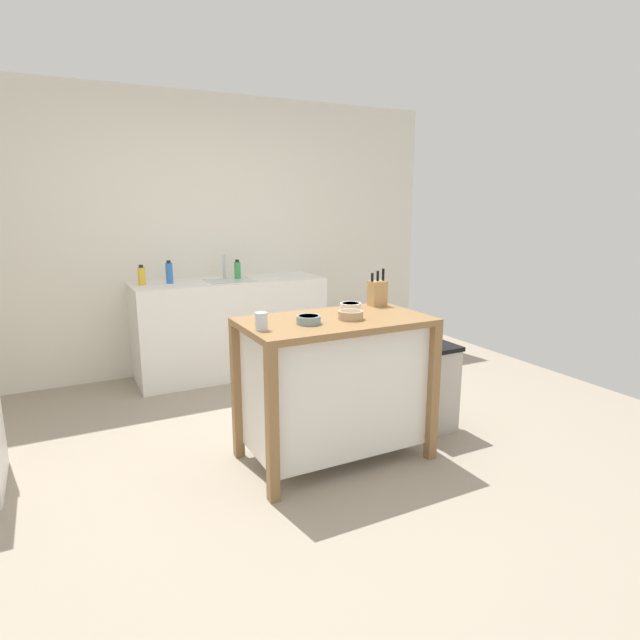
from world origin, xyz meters
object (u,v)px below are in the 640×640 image
at_px(bowl_ceramic_small, 309,319).
at_px(drinking_cup, 261,321).
at_px(bottle_spray_cleaner, 237,270).
at_px(bottle_dish_soap, 169,273).
at_px(trash_bin, 430,388).
at_px(bottle_hand_soap, 142,276).
at_px(bowl_stoneware_deep, 351,315).
at_px(knife_block, 377,293).
at_px(kitchen_island, 335,382).
at_px(sink_faucet, 224,267).
at_px(bowl_ceramic_wide, 351,306).

height_order(bowl_ceramic_small, drinking_cup, drinking_cup).
bearing_deg(bottle_spray_cleaner, bottle_dish_soap, -177.42).
height_order(trash_bin, bottle_hand_soap, bottle_hand_soap).
bearing_deg(bowl_stoneware_deep, drinking_cup, -178.47).
xyz_separation_m(drinking_cup, trash_bin, (1.32, 0.14, -0.65)).
bearing_deg(knife_block, drinking_cup, -162.57).
bearing_deg(kitchen_island, knife_block, 26.35).
bearing_deg(trash_bin, bottle_hand_soap, 129.61).
relative_size(knife_block, bowl_stoneware_deep, 1.64).
height_order(drinking_cup, sink_faucet, sink_faucet).
height_order(kitchen_island, bowl_ceramic_wide, bowl_ceramic_wide).
bearing_deg(sink_faucet, bowl_ceramic_small, -94.23).
xyz_separation_m(sink_faucet, bottle_hand_soap, (-0.77, -0.08, -0.03)).
bearing_deg(bottle_hand_soap, kitchen_island, -68.08).
xyz_separation_m(bowl_ceramic_small, trash_bin, (1.02, 0.11, -0.63)).
bearing_deg(bottle_dish_soap, sink_faucet, 9.26).
relative_size(kitchen_island, trash_bin, 1.82).
xyz_separation_m(bowl_stoneware_deep, bowl_ceramic_wide, (0.14, 0.23, -0.00)).
bearing_deg(bottle_hand_soap, bottle_dish_soap, -2.16).
distance_m(knife_block, bowl_stoneware_deep, 0.48).
height_order(kitchen_island, sink_faucet, sink_faucet).
relative_size(kitchen_island, sink_faucet, 5.22).
xyz_separation_m(trash_bin, sink_faucet, (-0.86, 2.05, 0.70)).
distance_m(drinking_cup, sink_faucet, 2.23).
relative_size(knife_block, bowl_ceramic_small, 1.77).
xyz_separation_m(bowl_ceramic_small, bottle_dish_soap, (-0.37, 2.08, 0.05)).
relative_size(bottle_spray_cleaner, bottle_dish_soap, 0.87).
bearing_deg(drinking_cup, bowl_ceramic_wide, 19.11).
xyz_separation_m(bowl_stoneware_deep, drinking_cup, (-0.58, -0.02, 0.02)).
bearing_deg(bowl_ceramic_small, trash_bin, 6.42).
relative_size(trash_bin, sink_faucet, 2.86).
distance_m(knife_block, bottle_dish_soap, 2.07).
xyz_separation_m(knife_block, bowl_ceramic_wide, (-0.24, -0.05, -0.06)).
xyz_separation_m(kitchen_island, drinking_cup, (-0.51, -0.08, 0.46)).
relative_size(sink_faucet, bottle_spray_cleaner, 1.23).
bearing_deg(kitchen_island, bottle_spray_cleaner, 88.17).
bearing_deg(bottle_dish_soap, knife_block, -60.06).
relative_size(drinking_cup, sink_faucet, 0.46).
xyz_separation_m(kitchen_island, bottle_hand_soap, (-0.82, 2.03, 0.47)).
bearing_deg(bowl_stoneware_deep, kitchen_island, 140.37).
xyz_separation_m(bowl_ceramic_wide, bottle_dish_soap, (-0.79, 1.85, 0.05)).
bearing_deg(trash_bin, drinking_cup, -174.16).
bearing_deg(knife_block, trash_bin, -24.86).
height_order(bowl_ceramic_wide, bottle_hand_soap, bottle_hand_soap).
bearing_deg(drinking_cup, trash_bin, 5.84).
relative_size(bowl_stoneware_deep, trash_bin, 0.24).
bearing_deg(knife_block, bottle_spray_cleaner, 102.04).
bearing_deg(bottle_spray_cleaner, bowl_stoneware_deep, -89.77).
bearing_deg(knife_block, bowl_ceramic_small, -156.93).
bearing_deg(bowl_stoneware_deep, bottle_dish_soap, 107.44).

